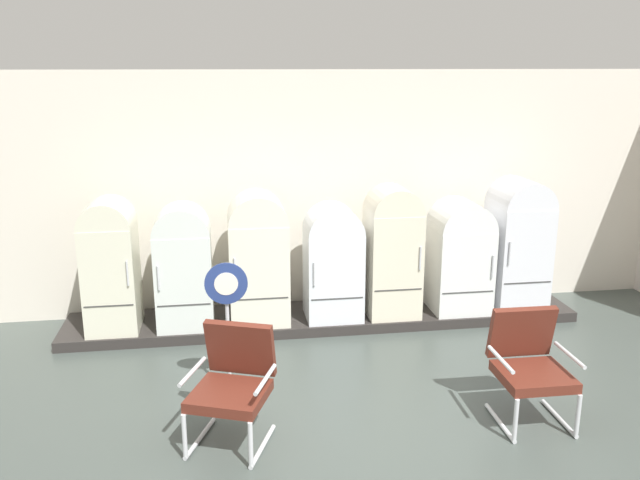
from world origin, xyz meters
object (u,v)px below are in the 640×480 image
(refrigerator_6, at_px, (518,240))
(armchair_right, at_px, (529,362))
(refrigerator_2, at_px, (258,254))
(sign_stand, at_px, (228,336))
(refrigerator_3, at_px, (333,259))
(armchair_left, at_px, (233,380))
(refrigerator_1, at_px, (183,263))
(refrigerator_5, at_px, (460,253))
(refrigerator_4, at_px, (393,247))
(refrigerator_0, at_px, (110,261))

(refrigerator_6, xyz_separation_m, armchair_right, (-0.99, -2.45, -0.44))
(refrigerator_2, relative_size, refrigerator_6, 0.96)
(refrigerator_2, relative_size, sign_stand, 1.16)
(refrigerator_3, height_order, armchair_left, refrigerator_3)
(refrigerator_1, bearing_deg, armchair_right, -37.39)
(refrigerator_1, height_order, refrigerator_5, refrigerator_1)
(refrigerator_4, xyz_separation_m, armchair_left, (-1.99, -2.36, -0.42))
(refrigerator_5, height_order, refrigerator_6, refrigerator_6)
(refrigerator_5, bearing_deg, armchair_right, -95.37)
(refrigerator_2, distance_m, refrigerator_6, 3.25)
(refrigerator_4, distance_m, sign_stand, 2.58)
(refrigerator_1, height_order, refrigerator_3, refrigerator_1)
(armchair_left, relative_size, sign_stand, 0.75)
(refrigerator_3, bearing_deg, sign_stand, -129.62)
(armchair_left, bearing_deg, refrigerator_1, 102.14)
(refrigerator_0, relative_size, armchair_right, 1.53)
(refrigerator_1, height_order, armchair_left, refrigerator_1)
(armchair_left, distance_m, armchair_right, 2.63)
(refrigerator_1, distance_m, armchair_left, 2.43)
(armchair_right, bearing_deg, refrigerator_4, 104.91)
(refrigerator_4, relative_size, refrigerator_5, 1.14)
(refrigerator_2, bearing_deg, armchair_right, -46.94)
(refrigerator_3, relative_size, sign_stand, 1.04)
(refrigerator_3, height_order, refrigerator_6, refrigerator_6)
(refrigerator_1, bearing_deg, refrigerator_0, 177.28)
(refrigerator_4, distance_m, refrigerator_5, 0.88)
(refrigerator_2, bearing_deg, armchair_left, -98.65)
(refrigerator_1, distance_m, refrigerator_3, 1.76)
(refrigerator_3, height_order, refrigerator_5, refrigerator_3)
(refrigerator_4, xyz_separation_m, armchair_right, (0.64, -2.40, -0.42))
(refrigerator_4, bearing_deg, refrigerator_2, 179.16)
(sign_stand, bearing_deg, refrigerator_6, 23.74)
(refrigerator_0, xyz_separation_m, refrigerator_2, (1.69, -0.01, 0.01))
(refrigerator_5, xyz_separation_m, armchair_left, (-2.86, -2.39, -0.30))
(refrigerator_1, height_order, refrigerator_4, refrigerator_4)
(refrigerator_0, height_order, armchair_right, refrigerator_0)
(refrigerator_0, xyz_separation_m, refrigerator_3, (2.59, -0.04, -0.08))
(refrigerator_1, height_order, armchair_right, refrigerator_1)
(refrigerator_0, bearing_deg, refrigerator_3, -0.95)
(refrigerator_6, bearing_deg, refrigerator_4, -178.52)
(refrigerator_1, xyz_separation_m, refrigerator_2, (0.87, 0.03, 0.06))
(armchair_left, height_order, armchair_right, same)
(refrigerator_4, xyz_separation_m, sign_stand, (-2.02, -1.56, -0.36))
(armchair_right, bearing_deg, armchair_left, 179.06)
(refrigerator_0, bearing_deg, sign_stand, -50.76)
(refrigerator_1, relative_size, refrigerator_5, 1.04)
(refrigerator_3, distance_m, armchair_left, 2.68)
(refrigerator_0, bearing_deg, refrigerator_1, -2.72)
(refrigerator_0, distance_m, refrigerator_2, 1.69)
(armchair_left, bearing_deg, refrigerator_2, 81.35)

